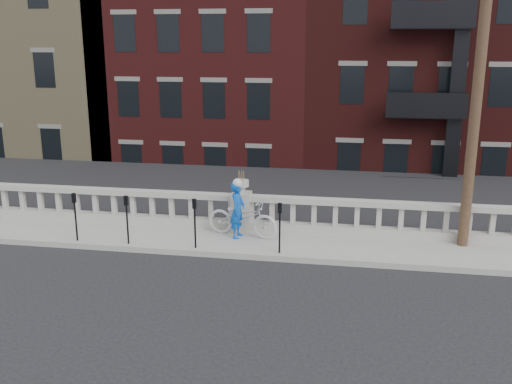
# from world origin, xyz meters

# --- Properties ---
(ground) EXTENTS (120.00, 120.00, 0.00)m
(ground) POSITION_xyz_m (0.00, 0.00, 0.00)
(ground) COLOR black
(ground) RESTS_ON ground
(sidewalk) EXTENTS (32.00, 2.20, 0.15)m
(sidewalk) POSITION_xyz_m (0.00, 3.00, 0.07)
(sidewalk) COLOR gray
(sidewalk) RESTS_ON ground
(balustrade) EXTENTS (28.00, 0.34, 1.03)m
(balustrade) POSITION_xyz_m (0.00, 3.95, 0.64)
(balustrade) COLOR gray
(balustrade) RESTS_ON sidewalk
(planter_pedestal) EXTENTS (0.55, 0.55, 1.76)m
(planter_pedestal) POSITION_xyz_m (0.00, 3.95, 0.83)
(planter_pedestal) COLOR gray
(planter_pedestal) RESTS_ON sidewalk
(lower_level) EXTENTS (80.00, 44.00, 20.80)m
(lower_level) POSITION_xyz_m (0.56, 23.04, 2.63)
(lower_level) COLOR #605E59
(lower_level) RESTS_ON ground
(utility_pole) EXTENTS (1.60, 0.28, 10.00)m
(utility_pole) POSITION_xyz_m (6.20, 3.60, 5.24)
(utility_pole) COLOR #422D1E
(utility_pole) RESTS_ON sidewalk
(parking_meter_a) EXTENTS (0.10, 0.09, 1.36)m
(parking_meter_a) POSITION_xyz_m (-4.30, 2.15, 1.00)
(parking_meter_a) COLOR black
(parking_meter_a) RESTS_ON sidewalk
(parking_meter_b) EXTENTS (0.10, 0.09, 1.36)m
(parking_meter_b) POSITION_xyz_m (-2.80, 2.15, 1.00)
(parking_meter_b) COLOR black
(parking_meter_b) RESTS_ON sidewalk
(parking_meter_c) EXTENTS (0.10, 0.09, 1.36)m
(parking_meter_c) POSITION_xyz_m (-0.90, 2.15, 1.00)
(parking_meter_c) COLOR black
(parking_meter_c) RESTS_ON sidewalk
(parking_meter_d) EXTENTS (0.10, 0.09, 1.36)m
(parking_meter_d) POSITION_xyz_m (1.37, 2.15, 1.00)
(parking_meter_d) COLOR black
(parking_meter_d) RESTS_ON sidewalk
(bicycle) EXTENTS (2.19, 1.16, 1.09)m
(bicycle) POSITION_xyz_m (0.16, 3.32, 0.70)
(bicycle) COLOR silver
(bicycle) RESTS_ON sidewalk
(cyclist) EXTENTS (0.46, 0.63, 1.60)m
(cyclist) POSITION_xyz_m (0.04, 3.19, 0.95)
(cyclist) COLOR blue
(cyclist) RESTS_ON sidewalk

